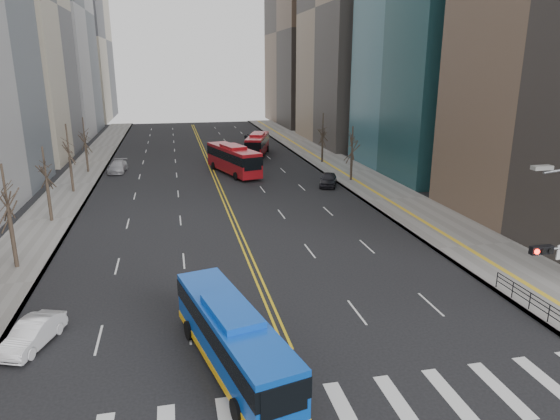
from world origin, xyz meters
The scene contains 14 objects.
ground centered at (0.00, 0.00, 0.00)m, with size 220.00×220.00×0.00m, color black.
sidewalk_right centered at (17.50, 45.00, 0.07)m, with size 7.00×130.00×0.15m, color slate.
sidewalk_left centered at (-16.50, 45.00, 0.07)m, with size 5.00×130.00×0.15m, color slate.
crosswalk centered at (0.00, 0.00, 0.01)m, with size 26.70×4.00×0.01m.
centerline centered at (0.00, 55.00, 0.01)m, with size 0.55×100.00×0.01m.
pedestrian_railing centered at (14.30, 6.00, 0.82)m, with size 0.06×6.06×1.02m.
street_trees centered at (-7.18, 34.55, 4.87)m, with size 35.20×47.20×7.60m.
blue_bus centered at (-2.86, 4.00, 1.65)m, with size 4.69×10.94×3.15m.
red_bus_near centered at (2.60, 47.35, 2.06)m, with size 5.90×12.04×3.71m.
red_bus_far centered at (7.99, 60.38, 1.90)m, with size 5.54×10.95×3.41m.
car_white centered at (-12.38, 8.08, 0.67)m, with size 1.42×4.07×1.34m, color silver.
car_dark_mid centered at (12.50, 38.08, 0.77)m, with size 1.82×4.52×1.54m, color black.
car_silver centered at (-12.20, 51.51, 0.74)m, with size 2.06×5.07×1.47m, color #A6A6AB.
car_dark_far centered at (9.95, 76.33, 0.62)m, with size 2.05×4.45×1.24m, color black.
Camera 1 is at (-5.03, -16.12, 13.49)m, focal length 32.00 mm.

